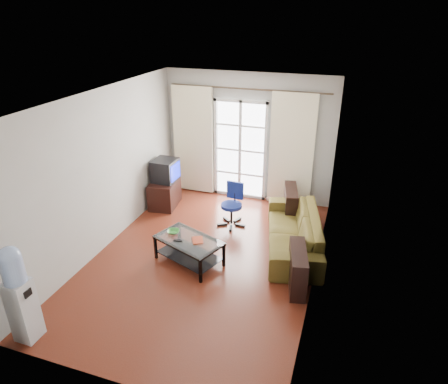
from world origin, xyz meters
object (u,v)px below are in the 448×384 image
object	(u,v)px
tv_stand	(165,193)
task_chair	(232,213)
crt_tv	(164,170)
coffee_table	(189,248)
water_cooler	(19,292)
sofa	(293,231)

from	to	relation	value
tv_stand	task_chair	world-z (taller)	task_chair
crt_tv	task_chair	world-z (taller)	crt_tv
coffee_table	tv_stand	distance (m)	2.20
coffee_table	water_cooler	xyz separation A→B (m)	(-1.30, -2.18, 0.43)
crt_tv	water_cooler	distance (m)	4.00
task_chair	crt_tv	bearing A→B (deg)	170.89
crt_tv	tv_stand	bearing A→B (deg)	-89.67
sofa	water_cooler	bearing A→B (deg)	-54.34
coffee_table	task_chair	world-z (taller)	task_chair
crt_tv	task_chair	distance (m)	1.72
crt_tv	water_cooler	size ratio (longest dim) A/B	0.38
water_cooler	crt_tv	bearing A→B (deg)	91.03
sofa	crt_tv	distance (m)	3.00
coffee_table	task_chair	xyz separation A→B (m)	(0.28, 1.44, -0.04)
tv_stand	crt_tv	size ratio (longest dim) A/B	1.46
sofa	water_cooler	size ratio (longest dim) A/B	1.70
sofa	crt_tv	bearing A→B (deg)	-118.49
sofa	task_chair	distance (m)	1.33
task_chair	coffee_table	bearing A→B (deg)	-96.87
sofa	coffee_table	xyz separation A→B (m)	(-1.54, -1.01, -0.03)
coffee_table	water_cooler	world-z (taller)	water_cooler
coffee_table	sofa	bearing A→B (deg)	33.38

